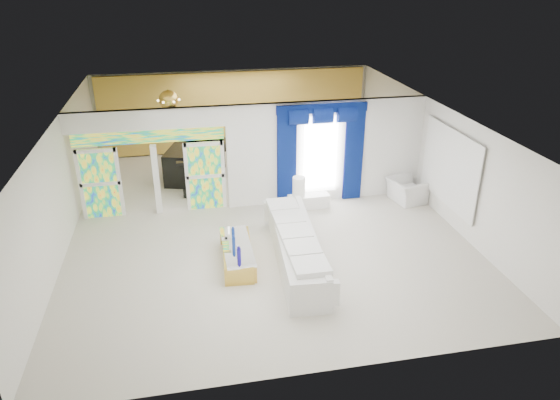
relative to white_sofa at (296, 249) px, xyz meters
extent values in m
plane|color=#B7AF9E|center=(-0.44, 2.44, -0.39)|extent=(12.00, 12.00, 0.00)
cube|color=white|center=(1.71, 3.44, 1.11)|extent=(5.70, 0.18, 3.00)
cube|color=white|center=(-3.29, 3.44, 2.34)|extent=(4.30, 0.18, 0.55)
cube|color=#994C3F|center=(-4.71, 3.44, 0.61)|extent=(0.95, 0.04, 2.00)
cube|color=#994C3F|center=(-1.86, 3.44, 0.61)|extent=(0.95, 0.04, 2.00)
cube|color=#994C3F|center=(-3.29, 3.44, 1.86)|extent=(4.00, 0.05, 0.35)
cube|color=white|center=(1.46, 3.34, 1.06)|extent=(1.00, 0.02, 2.30)
cube|color=#040340|center=(0.46, 3.31, 1.01)|extent=(0.55, 0.10, 2.80)
cube|color=#040340|center=(2.46, 3.31, 1.01)|extent=(0.55, 0.10, 2.80)
cube|color=#040340|center=(1.46, 3.31, 2.43)|extent=(2.60, 0.12, 0.25)
cube|color=white|center=(4.50, 1.44, 1.16)|extent=(0.04, 2.70, 1.90)
cube|color=orange|center=(-0.44, 8.34, 1.11)|extent=(9.70, 0.12, 2.90)
cube|color=silver|center=(0.00, 0.00, 0.00)|extent=(1.15, 4.11, 0.77)
cube|color=gold|center=(-1.35, 0.30, -0.17)|extent=(0.79, 2.01, 0.44)
cube|color=white|center=(1.03, 2.89, -0.19)|extent=(1.20, 0.41, 0.40)
cylinder|color=white|center=(0.73, 2.89, 0.30)|extent=(0.36, 0.36, 0.58)
imported|color=silver|center=(3.99, 2.80, -0.05)|extent=(1.10, 1.20, 0.68)
cube|color=black|center=(-2.06, 5.90, 0.14)|extent=(2.10, 2.44, 1.05)
cube|color=black|center=(-2.06, 4.30, -0.24)|extent=(0.92, 0.56, 0.29)
cube|color=tan|center=(-4.98, 5.98, -0.01)|extent=(0.63, 0.60, 0.76)
sphere|color=gold|center=(-2.74, 5.84, 2.26)|extent=(0.60, 0.60, 0.60)
cylinder|color=navy|center=(-1.38, 0.87, 0.14)|extent=(0.08, 0.08, 0.17)
cylinder|color=navy|center=(-1.43, 0.29, 0.18)|extent=(0.08, 0.08, 0.25)
cylinder|color=silver|center=(-1.37, 0.01, 0.12)|extent=(0.10, 0.10, 0.14)
cylinder|color=#1C148C|center=(-1.36, -0.21, 0.17)|extent=(0.09, 0.09, 0.23)
camera|label=1|loc=(-2.37, -10.11, 6.07)|focal=32.79mm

